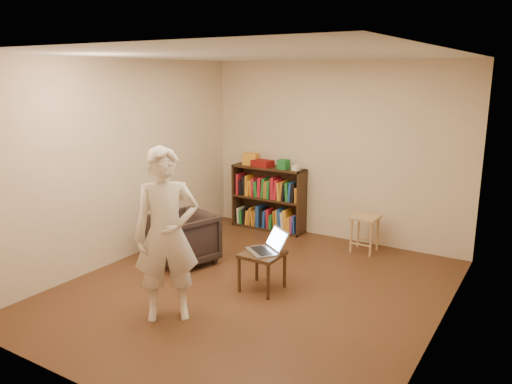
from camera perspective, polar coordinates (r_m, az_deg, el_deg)
The scene contains 15 objects.
floor at distance 5.83m, azimuth -0.35°, elevation -11.07°, with size 4.50×4.50×0.00m, color #4D3018.
ceiling at distance 5.31m, azimuth -0.40°, elevation 15.42°, with size 4.50×4.50×0.00m, color silver.
wall_back at distance 7.39m, azimuth 8.96°, elevation 4.58°, with size 4.00×4.00×0.00m, color beige.
wall_left at distance 6.68m, azimuth -15.09°, elevation 3.35°, with size 4.50×4.50×0.00m, color beige.
wall_right at distance 4.70m, azimuth 20.76°, elevation -1.19°, with size 4.50×4.50×0.00m, color beige.
bookshelf at distance 7.87m, azimuth 1.48°, elevation -1.12°, with size 1.20×0.30×1.00m.
box_yellow at distance 7.92m, azimuth -0.63°, elevation 3.80°, with size 0.23×0.16×0.18m, color orange.
red_cloth at distance 7.76m, azimuth 0.75°, elevation 3.28°, with size 0.30×0.22×0.10m, color maroon.
box_green at distance 7.57m, azimuth 3.16°, elevation 3.18°, with size 0.15×0.15×0.15m, color #1E742F.
box_white at distance 7.48m, azimuth 4.58°, elevation 2.77°, with size 0.10×0.10×0.08m, color white.
stool at distance 7.02m, azimuth 12.35°, elevation -3.47°, with size 0.35×0.35×0.51m.
armchair at distance 6.53m, azimuth -8.34°, elevation -5.31°, with size 0.71×0.74×0.67m, color black.
side_table at distance 5.69m, azimuth 0.71°, elevation -7.66°, with size 0.44×0.44×0.44m.
laptop at distance 5.68m, azimuth 1.30°, elevation -6.28°, with size 0.53×0.54×0.25m.
person at distance 4.97m, azimuth -10.19°, elevation -4.88°, with size 0.64×0.42×1.74m, color beige.
Camera 1 is at (2.82, -4.49, 2.41)m, focal length 35.00 mm.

